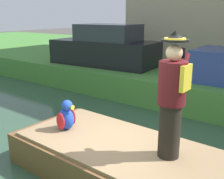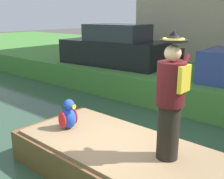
# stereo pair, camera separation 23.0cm
# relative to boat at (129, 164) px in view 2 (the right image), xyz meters

# --- Properties ---
(ground_plane) EXTENTS (80.00, 80.00, 0.00)m
(ground_plane) POSITION_rel_boat_xyz_m (0.00, 0.29, -0.40)
(ground_plane) COLOR #4C4742
(canal_water) EXTENTS (6.52, 48.00, 0.10)m
(canal_water) POSITION_rel_boat_xyz_m (0.00, 0.29, -0.35)
(canal_water) COLOR #33513D
(canal_water) RESTS_ON ground
(boat) EXTENTS (1.92, 4.25, 0.61)m
(boat) POSITION_rel_boat_xyz_m (0.00, 0.00, 0.00)
(boat) COLOR brown
(boat) RESTS_ON canal_water
(person_pirate) EXTENTS (0.61, 0.42, 1.85)m
(person_pirate) POSITION_rel_boat_xyz_m (0.11, -0.62, 1.23)
(person_pirate) COLOR black
(person_pirate) RESTS_ON boat
(parrot_plush) EXTENTS (0.36, 0.34, 0.57)m
(parrot_plush) POSITION_rel_boat_xyz_m (-0.11, 1.32, 0.55)
(parrot_plush) COLOR blue
(parrot_plush) RESTS_ON boat
(parked_car_dark) EXTENTS (2.00, 4.12, 1.50)m
(parked_car_dark) POSITION_rel_boat_xyz_m (4.68, 4.19, 1.15)
(parked_car_dark) COLOR black
(parked_car_dark) RESTS_ON grass_bank_far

